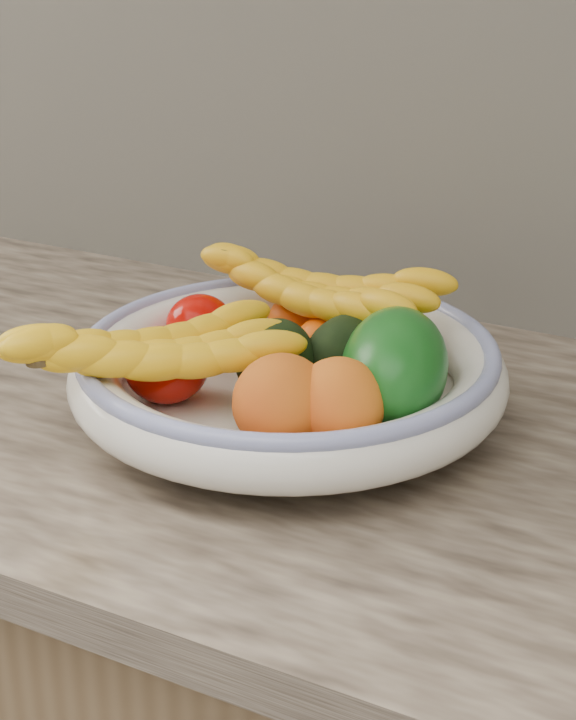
% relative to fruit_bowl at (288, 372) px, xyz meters
% --- Properties ---
extents(fruit_bowl, '(0.39, 0.39, 0.08)m').
position_rel_fruit_bowl_xyz_m(fruit_bowl, '(0.00, 0.00, 0.00)').
color(fruit_bowl, white).
rests_on(fruit_bowl, kitchen_counter).
extents(clementine_back_left, '(0.06, 0.06, 0.05)m').
position_rel_fruit_bowl_xyz_m(clementine_back_left, '(-0.05, 0.10, 0.01)').
color(clementine_back_left, '#E55404').
rests_on(clementine_back_left, fruit_bowl).
extents(clementine_back_right, '(0.07, 0.07, 0.05)m').
position_rel_fruit_bowl_xyz_m(clementine_back_right, '(0.02, 0.10, 0.01)').
color(clementine_back_right, '#F66605').
rests_on(clementine_back_right, fruit_bowl).
extents(clementine_back_mid, '(0.07, 0.07, 0.05)m').
position_rel_fruit_bowl_xyz_m(clementine_back_mid, '(0.01, 0.06, 0.01)').
color(clementine_back_mid, '#FF5905').
rests_on(clementine_back_mid, fruit_bowl).
extents(tomato_left, '(0.08, 0.08, 0.06)m').
position_rel_fruit_bowl_xyz_m(tomato_left, '(-0.11, 0.03, 0.01)').
color(tomato_left, '#BF0600').
rests_on(tomato_left, fruit_bowl).
extents(tomato_near_left, '(0.10, 0.10, 0.07)m').
position_rel_fruit_bowl_xyz_m(tomato_near_left, '(-0.09, -0.06, 0.01)').
color(tomato_near_left, '#AB0B02').
rests_on(tomato_near_left, fruit_bowl).
extents(avocado_center, '(0.11, 0.12, 0.07)m').
position_rel_fruit_bowl_xyz_m(avocado_center, '(-0.00, -0.02, 0.02)').
color(avocado_center, black).
rests_on(avocado_center, fruit_bowl).
extents(avocado_right, '(0.09, 0.11, 0.07)m').
position_rel_fruit_bowl_xyz_m(avocado_right, '(0.04, 0.04, 0.02)').
color(avocado_right, black).
rests_on(avocado_right, fruit_bowl).
extents(green_mango, '(0.16, 0.17, 0.12)m').
position_rel_fruit_bowl_xyz_m(green_mango, '(0.10, -0.00, 0.03)').
color(green_mango, '#0E4C12').
rests_on(green_mango, fruit_bowl).
extents(peach_front, '(0.11, 0.11, 0.08)m').
position_rel_fruit_bowl_xyz_m(peach_front, '(0.04, -0.09, 0.02)').
color(peach_front, orange).
rests_on(peach_front, fruit_bowl).
extents(peach_right, '(0.10, 0.10, 0.07)m').
position_rel_fruit_bowl_xyz_m(peach_right, '(0.09, -0.07, 0.02)').
color(peach_right, orange).
rests_on(peach_right, fruit_bowl).
extents(banana_bunch_back, '(0.28, 0.13, 0.08)m').
position_rel_fruit_bowl_xyz_m(banana_bunch_back, '(-0.02, 0.09, 0.04)').
color(banana_bunch_back, yellow).
rests_on(banana_bunch_back, fruit_bowl).
extents(banana_bunch_front, '(0.25, 0.27, 0.07)m').
position_rel_fruit_bowl_xyz_m(banana_bunch_front, '(-0.08, -0.10, 0.03)').
color(banana_bunch_front, yellow).
rests_on(banana_bunch_front, fruit_bowl).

